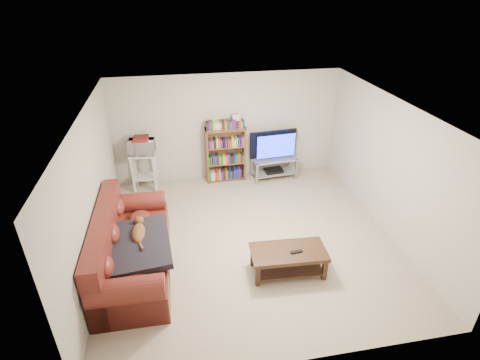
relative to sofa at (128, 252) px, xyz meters
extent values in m
plane|color=#C4AF91|center=(2.04, 0.43, -0.35)|extent=(5.00, 5.00, 0.00)
plane|color=white|center=(2.04, 0.43, 2.05)|extent=(5.00, 5.00, 0.00)
plane|color=beige|center=(2.04, 2.93, 0.85)|extent=(5.00, 0.00, 5.00)
plane|color=beige|center=(2.04, -2.07, 0.85)|extent=(5.00, 0.00, 5.00)
plane|color=beige|center=(-0.46, 0.43, 0.85)|extent=(0.00, 5.00, 5.00)
plane|color=beige|center=(4.54, 0.43, 0.85)|extent=(0.00, 5.00, 5.00)
cube|color=maroon|center=(0.10, 0.00, -0.12)|extent=(1.06, 2.43, 0.46)
cube|color=maroon|center=(-0.30, 0.00, 0.17)|extent=(0.27, 2.42, 1.01)
cube|color=maroon|center=(0.09, -1.09, -0.06)|extent=(1.00, 0.25, 0.58)
cube|color=maroon|center=(0.10, 1.09, -0.06)|extent=(1.00, 0.25, 0.58)
cube|color=black|center=(0.19, -0.17, 0.24)|extent=(1.03, 1.28, 0.20)
cube|color=#382113|center=(2.46, -0.51, 0.04)|extent=(1.20, 0.64, 0.06)
cube|color=#382113|center=(2.46, -0.51, -0.25)|extent=(1.08, 0.58, 0.03)
cube|color=#382113|center=(1.93, -0.72, -0.17)|extent=(0.07, 0.07, 0.36)
cube|color=#382113|center=(2.97, -0.77, -0.17)|extent=(0.07, 0.07, 0.36)
cube|color=#382113|center=(1.95, -0.25, -0.17)|extent=(0.07, 0.07, 0.36)
cube|color=#382113|center=(3.00, -0.31, -0.17)|extent=(0.07, 0.07, 0.36)
cube|color=black|center=(2.57, -0.57, 0.08)|extent=(0.20, 0.07, 0.02)
cube|color=#999EA3|center=(3.06, 2.61, 0.14)|extent=(1.05, 0.54, 0.03)
cube|color=#999EA3|center=(3.06, 2.61, -0.20)|extent=(1.00, 0.52, 0.02)
cube|color=gray|center=(2.61, 2.37, -0.10)|extent=(0.05, 0.05, 0.51)
cube|color=gray|center=(3.56, 2.46, -0.10)|extent=(0.05, 0.05, 0.51)
cube|color=gray|center=(2.57, 2.77, -0.10)|extent=(0.05, 0.05, 0.51)
cube|color=gray|center=(3.52, 2.85, -0.10)|extent=(0.05, 0.05, 0.51)
imported|color=black|center=(3.06, 2.61, 0.47)|extent=(1.10, 0.24, 0.63)
cube|color=black|center=(3.06, 2.61, -0.16)|extent=(0.43, 0.32, 0.06)
cube|color=brown|center=(1.54, 2.73, 0.28)|extent=(0.04, 0.28, 1.28)
cube|color=brown|center=(2.38, 2.74, 0.28)|extent=(0.04, 0.28, 1.28)
cube|color=brown|center=(1.96, 2.73, 0.91)|extent=(0.89, 0.29, 0.03)
cube|color=maroon|center=(1.77, 2.73, 0.96)|extent=(0.26, 0.20, 0.07)
cube|color=silver|center=(0.16, 2.62, 0.49)|extent=(0.57, 0.44, 0.04)
cube|color=silver|center=(0.16, 2.62, -0.05)|extent=(0.51, 0.39, 0.03)
cube|color=silver|center=(-0.08, 2.48, 0.06)|extent=(0.05, 0.05, 0.82)
cube|color=silver|center=(0.38, 2.44, 0.06)|extent=(0.05, 0.05, 0.82)
cube|color=silver|center=(-0.05, 2.79, 0.06)|extent=(0.05, 0.05, 0.82)
cube|color=silver|center=(0.41, 2.75, 0.06)|extent=(0.05, 0.05, 0.82)
imported|color=silver|center=(0.16, 2.62, 0.65)|extent=(0.56, 0.40, 0.29)
cube|color=maroon|center=(0.16, 2.62, 0.82)|extent=(0.34, 0.30, 0.05)
camera|label=1|loc=(0.90, -4.86, 3.80)|focal=28.00mm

